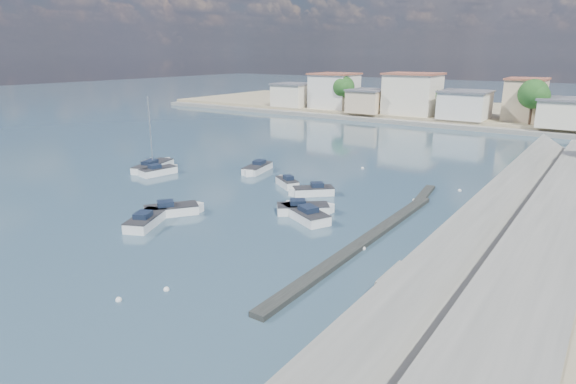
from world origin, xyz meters
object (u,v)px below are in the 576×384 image
Objects in this scene: motorboat_b at (174,210)px; motorboat_c at (303,214)px; motorboat_e at (160,171)px; motorboat_f at (286,183)px; motorboat_g at (257,169)px; sailboat at (154,166)px; motorboat_d at (311,191)px; motorboat_h at (306,209)px; motorboat_a at (148,220)px.

motorboat_b is 0.85× the size of motorboat_c.
motorboat_f is at bearing 15.43° from motorboat_e.
motorboat_g is 0.61× the size of sailboat.
motorboat_d and motorboat_g have the same top height.
motorboat_d is (-3.13, 6.24, -0.00)m from motorboat_c.
motorboat_b is 11.60m from motorboat_h.
motorboat_g is at bearing 154.67° from motorboat_f.
motorboat_c is at bearing -38.23° from motorboat_g.
motorboat_h is (2.61, -5.07, 0.00)m from motorboat_d.
motorboat_c is at bearing -8.82° from motorboat_e.
motorboat_c is 1.28m from motorboat_h.
motorboat_d is 11.36m from motorboat_g.
motorboat_a and motorboat_d have the same top height.
sailboat reaches higher than motorboat_g.
motorboat_g is (8.65, 7.25, 0.00)m from motorboat_e.
motorboat_d and motorboat_e have the same top height.
motorboat_f is 9.20m from motorboat_h.
motorboat_e is 21.82m from motorboat_h.
motorboat_a is 13.52m from motorboat_h.
sailboat is (-15.04, 13.49, 0.03)m from motorboat_a.
motorboat_g is 16.16m from motorboat_h.
motorboat_b is (-0.12, 3.04, -0.00)m from motorboat_a.
motorboat_g is at bearing 101.07° from motorboat_a.
motorboat_g is at bearing 143.89° from motorboat_h.
sailboat is (-24.30, 3.65, 0.03)m from motorboat_h.
motorboat_g is at bearing 39.97° from motorboat_e.
motorboat_g is (-6.49, 3.07, 0.00)m from motorboat_f.
motorboat_h is at bearing -44.51° from motorboat_f.
motorboat_e is (-12.32, 9.08, 0.00)m from motorboat_b.
sailboat reaches higher than motorboat_b.
motorboat_b is 13.56m from motorboat_f.
motorboat_d is at bearing 60.28° from motorboat_b.
motorboat_b is at bearing -144.04° from motorboat_h.
motorboat_b is 16.74m from motorboat_g.
motorboat_e is at bearing 174.02° from motorboat_h.
motorboat_d is 4.19m from motorboat_f.
motorboat_e is at bearing 171.18° from motorboat_c.
motorboat_a is 0.57× the size of sailboat.
motorboat_d is 5.70m from motorboat_h.
motorboat_d is 0.84× the size of motorboat_e.
motorboat_c is 25.29m from sailboat.
motorboat_a is 20.20m from sailboat.
motorboat_a is 1.29× the size of motorboat_d.
motorboat_d and motorboat_f have the same top height.
motorboat_e is at bearing -27.86° from sailboat.
motorboat_f is (-7.08, 7.62, -0.00)m from motorboat_c.
motorboat_e is (-22.22, 3.45, -0.00)m from motorboat_c.
motorboat_a is 17.36m from motorboat_e.
motorboat_a and motorboat_b have the same top height.
motorboat_g and motorboat_h have the same top height.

